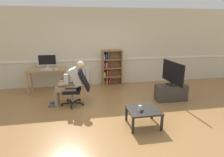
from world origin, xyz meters
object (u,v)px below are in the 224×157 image
Objects in this scene: imac_monitor at (47,60)px; tv_stand at (171,92)px; keyboard at (47,69)px; office_chair at (78,87)px; computer_mouse at (56,69)px; bookshelf at (111,68)px; computer_desk at (47,72)px; person_seated at (70,82)px; coffee_table at (144,112)px; tv_screen at (173,73)px; radiator at (77,77)px; spare_remote at (142,111)px; drinking_glass at (140,108)px.

tv_stand is (3.61, -1.53, -0.79)m from imac_monitor.
office_chair is (0.94, -1.17, -0.24)m from keyboard.
imac_monitor is at bearing 145.94° from computer_mouse.
bookshelf reaches higher than computer_mouse.
computer_desk is at bearing 158.30° from tv_stand.
imac_monitor is 1.56× the size of keyboard.
computer_mouse is 0.08× the size of person_seated.
tv_screen is at bearing 44.54° from coffee_table.
computer_mouse is at bearing 63.14° from tv_screen.
radiator is 1.21× the size of coffee_table.
keyboard is at bearing -135.69° from office_chair.
office_chair reaches higher than radiator.
computer_desk is 1.64m from office_chair.
spare_remote is (2.27, -2.66, -0.38)m from keyboard.
person_seated is 2.08m from drinking_glass.
spare_remote is at bearing -135.05° from tv_stand.
imac_monitor reaches higher than tv_stand.
bookshelf is 8.67× the size of spare_remote.
spare_remote is (1.98, -2.68, -0.38)m from computer_mouse.
bookshelf is at bearing 12.67° from computer_mouse.
bookshelf is 3.02m from coffee_table.
person_seated is 2.15m from spare_remote.
coffee_table is 5.91× the size of drinking_glass.
keyboard is 3.29× the size of drinking_glass.
computer_mouse is (0.29, -0.20, -0.25)m from imac_monitor.
radiator is 0.85× the size of office_chair.
coffee_table is (-1.27, -1.26, 0.10)m from tv_stand.
imac_monitor is 5.14× the size of drinking_glass.
keyboard is 0.29m from computer_mouse.
keyboard is 0.46× the size of radiator.
tv_stand is at bearing -34.48° from radiator.
keyboard is at bearing -141.19° from person_seated.
radiator reaches higher than spare_remote.
tv_screen is (2.67, -0.14, 0.30)m from office_chair.
computer_desk is at bearing -115.23° from imac_monitor.
computer_desk reaches higher than spare_remote.
tv_screen is at bearing -21.69° from computer_desk.
computer_mouse is 0.08× the size of bookshelf.
bookshelf is at bearing 92.05° from drinking_glass.
bookshelf is 1.28× the size of tv_screen.
spare_remote is (1.51, -1.51, -0.26)m from person_seated.
tv_stand is (2.67, -0.14, -0.29)m from office_chair.
office_chair is 1.43× the size of coffee_table.
spare_remote is (0.02, -0.06, -0.05)m from drinking_glass.
spare_remote is (-1.35, -1.34, -0.43)m from tv_screen.
radiator reaches higher than drinking_glass.
imac_monitor is 0.48× the size of person_seated.
keyboard is 0.42× the size of tv_stand.
bookshelf is at bearing 93.88° from coffee_table.
keyboard reaches higher than coffee_table.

